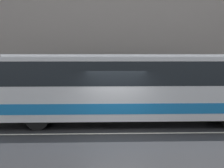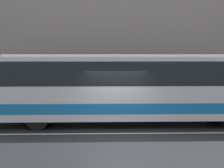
% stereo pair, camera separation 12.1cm
% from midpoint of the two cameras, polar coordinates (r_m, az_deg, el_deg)
% --- Properties ---
extents(ground_plane, '(60.00, 60.00, 0.00)m').
position_cam_midpoint_polar(ground_plane, '(12.70, 1.08, -9.05)').
color(ground_plane, '#262628').
extents(sidewalk, '(60.00, 2.90, 0.17)m').
position_cam_midpoint_polar(sidewalk, '(18.03, 0.24, -4.65)').
color(sidewalk, '#A09E99').
rests_on(sidewalk, ground_plane).
extents(building_facade, '(60.00, 0.35, 10.13)m').
position_cam_midpoint_polar(building_facade, '(19.46, 0.08, 10.23)').
color(building_facade, gray).
rests_on(building_facade, ground_plane).
extents(lane_stripe, '(54.00, 0.14, 0.01)m').
position_cam_midpoint_polar(lane_stripe, '(12.70, 1.08, -9.03)').
color(lane_stripe, beige).
rests_on(lane_stripe, ground_plane).
extents(transit_bus, '(12.42, 2.59, 3.19)m').
position_cam_midpoint_polar(transit_bus, '(14.30, 2.69, -0.18)').
color(transit_bus, silver).
rests_on(transit_bus, ground_plane).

